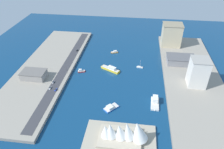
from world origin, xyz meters
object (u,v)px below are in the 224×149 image
object	(u,v)px
ferry_yellow_fast	(111,69)
traffic_light_waterfront	(67,70)
sedan_silver	(53,82)
suv_black	(77,50)
carpark_squat_concrete	(34,75)
opera_landmark	(124,133)
van_white	(50,88)
office_block_beige	(171,35)
hatchback_blue	(56,90)
tugboat_red	(81,71)
water_taxi_orange	(115,52)
hotel_broad_white	(198,72)
warehouse_low_gray	(181,60)
sailboat_small_white	(140,67)
catamaran_blue	(111,108)
ferry_white_commuter	(155,102)

from	to	relation	value
ferry_yellow_fast	traffic_light_waterfront	world-z (taller)	traffic_light_waterfront
sedan_silver	suv_black	size ratio (longest dim) A/B	1.10
carpark_squat_concrete	opera_landmark	size ratio (longest dim) A/B	0.68
sedan_silver	van_white	world-z (taller)	sedan_silver
office_block_beige	hatchback_blue	distance (m)	196.27
tugboat_red	van_white	bearing A→B (deg)	60.35
water_taxi_orange	ferry_yellow_fast	bearing A→B (deg)	90.50
tugboat_red	carpark_squat_concrete	world-z (taller)	carpark_squat_concrete
hotel_broad_white	suv_black	world-z (taller)	hotel_broad_white
warehouse_low_gray	van_white	size ratio (longest dim) A/B	7.68
van_white	opera_landmark	bearing A→B (deg)	146.29
tugboat_red	water_taxi_orange	distance (m)	69.88
sailboat_small_white	catamaran_blue	size ratio (longest dim) A/B	0.68
ferry_white_commuter	hotel_broad_white	xyz separation A→B (m)	(-48.12, -36.68, 17.90)
suv_black	traffic_light_waterfront	xyz separation A→B (m)	(-4.17, 61.80, 3.47)
warehouse_low_gray	hatchback_blue	xyz separation A→B (m)	(149.11, 80.51, -4.05)
ferry_yellow_fast	opera_landmark	world-z (taller)	opera_landmark
hatchback_blue	catamaran_blue	bearing A→B (deg)	164.48
tugboat_red	opera_landmark	bearing A→B (deg)	121.82
ferry_white_commuter	hatchback_blue	size ratio (longest dim) A/B	4.44
catamaran_blue	sedan_silver	xyz separation A→B (m)	(73.90, -31.63, 3.12)
sailboat_small_white	opera_landmark	world-z (taller)	opera_landmark
water_taxi_orange	ferry_yellow_fast	distance (m)	50.36
carpark_squat_concrete	traffic_light_waterfront	bearing A→B (deg)	-158.09
opera_landmark	suv_black	bearing A→B (deg)	-61.65
van_white	suv_black	bearing A→B (deg)	-93.64
catamaran_blue	warehouse_low_gray	size ratio (longest dim) A/B	0.45
carpark_squat_concrete	traffic_light_waterfront	xyz separation A→B (m)	(-37.52, -15.09, -0.39)
tugboat_red	ferry_white_commuter	world-z (taller)	ferry_white_commuter
van_white	traffic_light_waterfront	distance (m)	35.35
sailboat_small_white	sedan_silver	size ratio (longest dim) A/B	2.26
suv_black	opera_landmark	world-z (taller)	opera_landmark
office_block_beige	warehouse_low_gray	bearing A→B (deg)	98.80
hotel_broad_white	office_block_beige	size ratio (longest dim) A/B	0.98
sailboat_small_white	warehouse_low_gray	size ratio (longest dim) A/B	0.30
water_taxi_orange	catamaran_blue	world-z (taller)	catamaran_blue
sailboat_small_white	water_taxi_orange	distance (m)	54.54
carpark_squat_concrete	opera_landmark	xyz separation A→B (m)	(-117.24, 78.58, 2.63)
ferry_white_commuter	ferry_yellow_fast	bearing A→B (deg)	-46.63
water_taxi_orange	ferry_white_commuter	bearing A→B (deg)	117.29
tugboat_red	catamaran_blue	world-z (taller)	tugboat_red
office_block_beige	van_white	xyz separation A→B (m)	(148.02, 133.98, -16.41)
sedan_silver	ferry_yellow_fast	bearing A→B (deg)	-146.82
water_taxi_orange	hatchback_blue	world-z (taller)	hatchback_blue
hatchback_blue	opera_landmark	bearing A→B (deg)	144.90
water_taxi_orange	traffic_light_waterfront	world-z (taller)	traffic_light_waterfront
catamaran_blue	opera_landmark	size ratio (longest dim) A/B	0.39
opera_landmark	ferry_white_commuter	bearing A→B (deg)	-118.91
ferry_white_commuter	warehouse_low_gray	xyz separation A→B (m)	(-37.18, -85.08, 5.83)
water_taxi_orange	sedan_silver	world-z (taller)	sedan_silver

